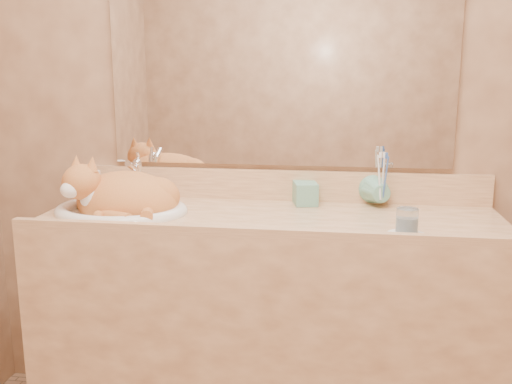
# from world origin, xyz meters

# --- Properties ---
(wall_back) EXTENTS (2.40, 0.02, 2.50)m
(wall_back) POSITION_xyz_m (0.00, 1.00, 1.25)
(wall_back) COLOR brown
(wall_back) RESTS_ON ground
(vanity_counter) EXTENTS (1.60, 0.55, 0.85)m
(vanity_counter) POSITION_xyz_m (0.00, 0.72, 0.42)
(vanity_counter) COLOR #A5714A
(vanity_counter) RESTS_ON floor
(mirror) EXTENTS (1.30, 0.02, 0.80)m
(mirror) POSITION_xyz_m (0.00, 0.99, 1.39)
(mirror) COLOR white
(mirror) RESTS_ON wall_back
(sink_basin) EXTENTS (0.55, 0.49, 0.15)m
(sink_basin) POSITION_xyz_m (-0.53, 0.70, 0.92)
(sink_basin) COLOR white
(sink_basin) RESTS_ON vanity_counter
(faucet) EXTENTS (0.06, 0.13, 0.18)m
(faucet) POSITION_xyz_m (-0.53, 0.88, 0.94)
(faucet) COLOR silver
(faucet) RESTS_ON vanity_counter
(cat) EXTENTS (0.46, 0.40, 0.21)m
(cat) POSITION_xyz_m (-0.54, 0.72, 0.91)
(cat) COLOR #BA612B
(cat) RESTS_ON sink_basin
(soap_dispenser) EXTENTS (0.10, 0.10, 0.19)m
(soap_dispenser) POSITION_xyz_m (0.12, 0.88, 0.94)
(soap_dispenser) COLOR #6AAA90
(soap_dispenser) RESTS_ON vanity_counter
(toothbrush_cup) EXTENTS (0.14, 0.14, 0.10)m
(toothbrush_cup) POSITION_xyz_m (0.39, 0.89, 0.90)
(toothbrush_cup) COLOR #6AAA90
(toothbrush_cup) RESTS_ON vanity_counter
(toothbrushes) EXTENTS (0.03, 0.03, 0.21)m
(toothbrushes) POSITION_xyz_m (0.39, 0.89, 0.98)
(toothbrushes) COLOR white
(toothbrushes) RESTS_ON toothbrush_cup
(saucer) EXTENTS (0.12, 0.12, 0.01)m
(saucer) POSITION_xyz_m (0.44, 0.54, 0.85)
(saucer) COLOR white
(saucer) RESTS_ON vanity_counter
(water_glass) EXTENTS (0.07, 0.07, 0.08)m
(water_glass) POSITION_xyz_m (0.44, 0.54, 0.90)
(water_glass) COLOR white
(water_glass) RESTS_ON saucer
(lotion_bottle) EXTENTS (0.05, 0.05, 0.12)m
(lotion_bottle) POSITION_xyz_m (-0.70, 0.85, 0.91)
(lotion_bottle) COLOR white
(lotion_bottle) RESTS_ON vanity_counter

